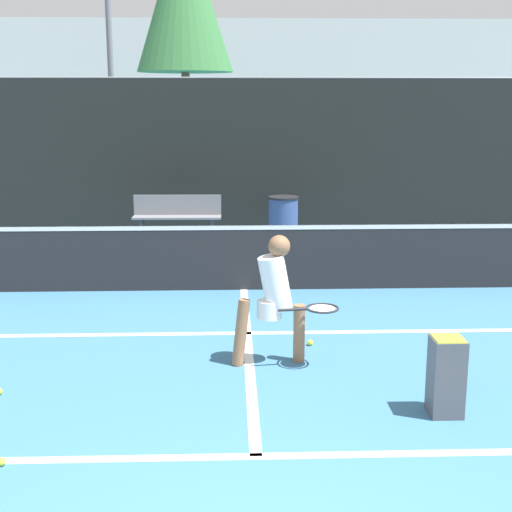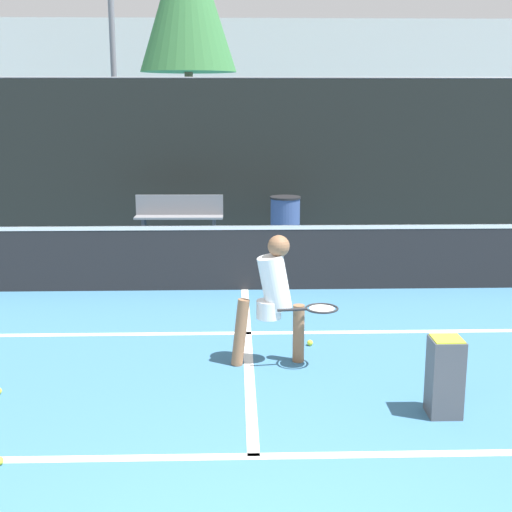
# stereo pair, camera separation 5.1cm
# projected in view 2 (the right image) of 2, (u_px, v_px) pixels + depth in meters

# --- Properties ---
(court_baseline_near) EXTENTS (11.00, 0.10, 0.01)m
(court_baseline_near) POSITION_uv_depth(u_px,v_px,m) (254.00, 456.00, 5.55)
(court_baseline_near) COLOR white
(court_baseline_near) RESTS_ON ground
(court_service_line) EXTENTS (8.25, 0.10, 0.01)m
(court_service_line) POSITION_uv_depth(u_px,v_px,m) (247.00, 333.00, 8.47)
(court_service_line) COLOR white
(court_service_line) RESTS_ON ground
(court_center_mark) EXTENTS (0.10, 4.96, 0.01)m
(court_center_mark) POSITION_uv_depth(u_px,v_px,m) (248.00, 347.00, 7.97)
(court_center_mark) COLOR white
(court_center_mark) RESTS_ON ground
(net) EXTENTS (11.09, 0.09, 1.07)m
(net) POSITION_uv_depth(u_px,v_px,m) (245.00, 255.00, 10.29)
(net) COLOR slate
(net) RESTS_ON ground
(fence_back) EXTENTS (24.00, 0.06, 3.16)m
(fence_back) POSITION_uv_depth(u_px,v_px,m) (241.00, 154.00, 15.08)
(fence_back) COLOR black
(fence_back) RESTS_ON ground
(player_practicing) EXTENTS (1.13, 0.49, 1.37)m
(player_practicing) POSITION_uv_depth(u_px,v_px,m) (274.00, 294.00, 7.36)
(player_practicing) COLOR #8C6042
(player_practicing) RESTS_ON ground
(tennis_ball_scattered_7) EXTENTS (0.07, 0.07, 0.07)m
(tennis_ball_scattered_7) POSITION_uv_depth(u_px,v_px,m) (310.00, 343.00, 8.04)
(tennis_ball_scattered_7) COLOR #D1E033
(tennis_ball_scattered_7) RESTS_ON ground
(tennis_ball_scattered_8) EXTENTS (0.07, 0.07, 0.07)m
(tennis_ball_scattered_8) POSITION_uv_depth(u_px,v_px,m) (450.00, 368.00, 7.28)
(tennis_ball_scattered_8) COLOR #D1E033
(tennis_ball_scattered_8) RESTS_ON ground
(ball_hopper) EXTENTS (0.28, 0.28, 0.71)m
(ball_hopper) POSITION_uv_depth(u_px,v_px,m) (445.00, 375.00, 6.21)
(ball_hopper) COLOR #4C4C51
(ball_hopper) RESTS_ON ground
(courtside_bench) EXTENTS (1.74, 0.42, 0.86)m
(courtside_bench) POSITION_uv_depth(u_px,v_px,m) (179.00, 215.00, 14.09)
(courtside_bench) COLOR slate
(courtside_bench) RESTS_ON ground
(trash_bin) EXTENTS (0.62, 0.62, 0.80)m
(trash_bin) POSITION_uv_depth(u_px,v_px,m) (285.00, 216.00, 14.39)
(trash_bin) COLOR #384C7F
(trash_bin) RESTS_ON ground
(parked_car) EXTENTS (1.73, 4.45, 1.30)m
(parked_car) POSITION_uv_depth(u_px,v_px,m) (279.00, 185.00, 18.31)
(parked_car) COLOR silver
(parked_car) RESTS_ON ground
(building_far) EXTENTS (36.00, 2.40, 6.25)m
(building_far) POSITION_uv_depth(u_px,v_px,m) (237.00, 90.00, 33.70)
(building_far) COLOR beige
(building_far) RESTS_ON ground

